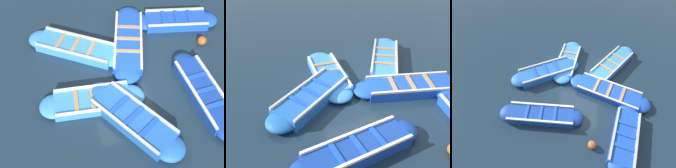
# 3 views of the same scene
# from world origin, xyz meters

# --- Properties ---
(ground_plane) EXTENTS (120.00, 120.00, 0.00)m
(ground_plane) POSITION_xyz_m (0.00, 0.00, 0.00)
(ground_plane) COLOR #162838
(boat_far_corner) EXTENTS (2.12, 4.09, 0.40)m
(boat_far_corner) POSITION_xyz_m (-0.47, -1.40, 0.17)
(boat_far_corner) COLOR #1947B7
(boat_far_corner) RESTS_ON ground
(boat_end_of_row) EXTENTS (3.52, 1.30, 0.36)m
(boat_end_of_row) POSITION_xyz_m (1.43, 0.87, 0.15)
(boat_end_of_row) COLOR #3884E0
(boat_end_of_row) RESTS_ON ground
(boat_drifting) EXTENTS (1.07, 3.77, 0.43)m
(boat_drifting) POSITION_xyz_m (-2.20, 1.55, 0.19)
(boat_drifting) COLOR navy
(boat_drifting) RESTS_ON ground
(boat_alongside) EXTENTS (3.44, 1.55, 0.40)m
(boat_alongside) POSITION_xyz_m (-2.65, -2.03, 0.17)
(boat_alongside) COLOR #1947B7
(boat_alongside) RESTS_ON ground
(boat_mid_row) EXTENTS (3.65, 2.88, 0.41)m
(boat_mid_row) POSITION_xyz_m (1.49, -1.60, 0.17)
(boat_mid_row) COLOR #3884E0
(boat_mid_row) RESTS_ON ground
(boat_inner_gap) EXTENTS (2.78, 3.69, 0.45)m
(boat_inner_gap) POSITION_xyz_m (0.37, 1.89, 0.19)
(boat_inner_gap) COLOR #1E59AD
(boat_inner_gap) RESTS_ON ground
(buoy_orange_near) EXTENTS (0.33, 0.33, 0.33)m
(buoy_orange_near) POSITION_xyz_m (-3.19, -0.73, 0.16)
(buoy_orange_near) COLOR #E05119
(buoy_orange_near) RESTS_ON ground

